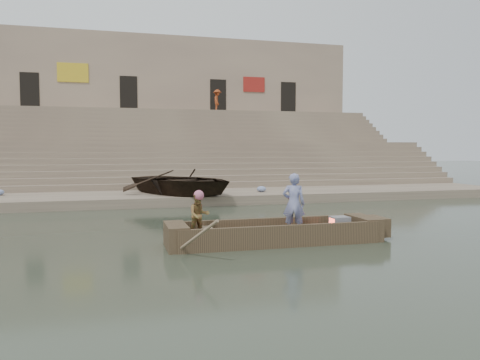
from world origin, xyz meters
name	(u,v)px	position (x,y,z in m)	size (l,w,h in m)	color
ground	(225,232)	(0.00, 0.00, 0.00)	(120.00, 120.00, 0.00)	#283225
lower_landing	(186,197)	(0.00, 8.00, 0.20)	(32.00, 4.00, 0.40)	gray
mid_landing	(168,165)	(0.00, 15.50, 1.40)	(32.00, 3.00, 2.80)	gray
upper_landing	(157,146)	(0.00, 22.50, 2.60)	(32.00, 3.00, 5.20)	gray
ghat_steps	(165,158)	(0.00, 17.19, 1.80)	(32.00, 11.00, 5.20)	gray
building_wall	(153,109)	(0.00, 26.50, 5.60)	(32.00, 5.07, 11.20)	tan
main_rowboat	(275,239)	(0.89, -1.81, 0.11)	(5.00, 1.30, 0.22)	brown
rowboat_trim	(282,231)	(1.10, -1.82, 0.31)	(6.04, 2.63, 1.79)	brown
standing_man	(294,204)	(1.40, -1.84, 1.01)	(0.58, 0.38, 1.59)	navy
rowing_man	(199,215)	(-1.07, -1.66, 0.78)	(0.54, 0.42, 1.12)	#2A7C29
television	(339,224)	(2.72, -1.81, 0.42)	(0.46, 0.42, 0.40)	slate
beached_rowboat	(183,182)	(-0.20, 7.36, 0.96)	(3.86, 5.40, 1.12)	#2D2116
pedestrian	(217,101)	(4.55, 22.20, 6.04)	(1.09, 0.62, 1.68)	#953A19
cloth_bundles	(135,191)	(-2.23, 8.29, 0.53)	(11.90, 1.81, 0.26)	#3F5999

